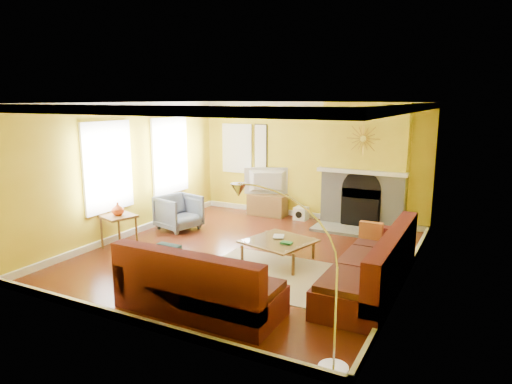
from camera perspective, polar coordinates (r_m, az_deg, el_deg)
The scene contains 27 objects.
floor at distance 8.35m, azimuth -0.97°, elevation -7.85°, with size 5.50×6.00×0.02m, color maroon.
ceiling at distance 7.87m, azimuth -1.04°, elevation 11.16°, with size 5.50×6.00×0.02m, color white.
wall_back at distance 10.71m, azimuth 6.67°, elevation 3.91°, with size 5.50×0.02×2.70m, color yellow.
wall_front at distance 5.60m, azimuth -15.80°, elevation -3.54°, with size 5.50×0.02×2.70m, color yellow.
wall_left at distance 9.60m, azimuth -15.68°, elevation 2.67°, with size 0.02×6.00×2.70m, color yellow.
wall_right at distance 7.14m, azimuth 18.90°, elevation -0.50°, with size 0.02×6.00×2.70m, color yellow.
baseboard at distance 8.32m, azimuth -0.97°, elevation -7.40°, with size 5.50×6.00×0.12m, color white, non-canonical shape.
crown_molding at distance 7.87m, azimuth -1.04°, elevation 10.65°, with size 5.50×6.00×0.12m, color white, non-canonical shape.
window_left_near at distance 10.54m, azimuth -10.75°, elevation 4.48°, with size 0.06×1.22×1.72m, color white.
window_left_far at distance 9.13m, azimuth -18.10°, elevation 3.03°, with size 0.06×1.22×1.72m, color white.
window_back at distance 11.45m, azimuth -2.36°, elevation 5.47°, with size 0.82×0.06×1.22m, color white.
wall_art at distance 11.14m, azimuth 0.58°, elevation 5.58°, with size 0.34×0.04×1.14m, color white.
fireplace at distance 10.12m, azimuth 13.42°, elevation 3.22°, with size 1.80×0.40×2.70m, color #98968F, non-canonical shape.
mantel at distance 9.90m, azimuth 13.06°, elevation 2.47°, with size 1.92×0.22×0.08m, color white.
hearth at distance 9.87m, azimuth 12.28°, elevation -4.79°, with size 1.80×0.70×0.06m, color #98968F.
sunburst at distance 9.83m, azimuth 13.26°, elevation 6.51°, with size 0.70×0.04×0.70m, color olive, non-canonical shape.
rug at distance 7.40m, azimuth 2.51°, elevation -10.33°, with size 2.40×1.80×0.02m, color beige.
sectional_sofa at distance 6.99m, azimuth 3.27°, elevation -7.81°, with size 3.36×3.59×0.90m, color #581C1D, non-canonical shape.
coffee_table at distance 7.89m, azimuth 2.86°, elevation -7.39°, with size 1.03×1.03×0.41m, color white, non-canonical shape.
media_console at distance 10.99m, azimuth 1.44°, elevation -1.63°, with size 0.93×0.42×0.51m, color brown.
tv at distance 10.87m, azimuth 1.45°, elevation 1.33°, with size 1.12×0.15×0.64m, color black.
subwoofer at distance 10.68m, azimuth 5.66°, elevation -2.67°, with size 0.29×0.29×0.29m, color white.
armchair at distance 9.94m, azimuth -9.62°, elevation -2.53°, with size 0.79×0.81×0.74m, color slate.
side_table at distance 9.05m, azimuth -16.73°, elevation -4.68°, with size 0.56×0.56×0.62m, color brown, non-canonical shape.
vase at distance 8.95m, azimuth -16.89°, elevation -2.04°, with size 0.23×0.23×0.24m, color #D64A14.
book at distance 7.98m, azimuth 2.17°, elevation -5.56°, with size 0.19×0.25×0.02m, color white.
arc_lamp at distance 4.85m, azimuth 4.17°, elevation -10.62°, with size 1.22×0.36×1.88m, color silver, non-canonical shape.
Camera 1 is at (3.74, -6.93, 2.77)m, focal length 32.00 mm.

